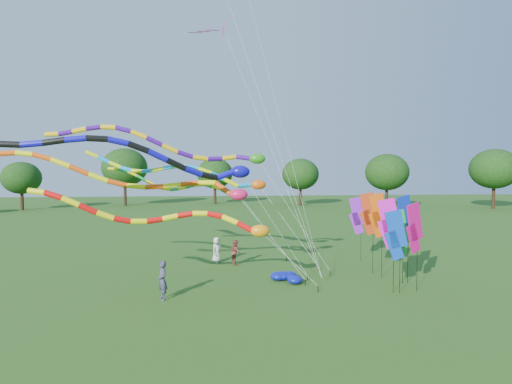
{
  "coord_description": "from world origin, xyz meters",
  "views": [
    {
      "loc": [
        -3.13,
        -17.6,
        5.99
      ],
      "look_at": [
        -0.88,
        4.96,
        4.8
      ],
      "focal_mm": 30.0,
      "sensor_mm": 36.0,
      "label": 1
    }
  ],
  "objects": [
    {
      "name": "banner_pole_orange",
      "position": [
        5.86,
        4.99,
        3.47
      ],
      "size": [
        1.16,
        0.1,
        4.73
      ],
      "rotation": [
        0.0,
        0.0,
        0.01
      ],
      "color": "black",
      "rests_on": "ground"
    },
    {
      "name": "banner_pole_magenta_a",
      "position": [
        5.34,
        2.27,
        3.37
      ],
      "size": [
        1.11,
        0.49,
        4.63
      ],
      "rotation": [
        0.0,
        0.0,
        -0.37
      ],
      "color": "black",
      "rests_on": "ground"
    },
    {
      "name": "tube_kite_cyan",
      "position": [
        -4.62,
        9.11,
        5.74
      ],
      "size": [
        14.22,
        4.74,
        7.75
      ],
      "rotation": [
        0.0,
        0.0,
        -0.28
      ],
      "color": "black",
      "rests_on": "ground"
    },
    {
      "name": "banner_pole_magenta_b",
      "position": [
        6.6,
        2.21,
        3.15
      ],
      "size": [
        1.09,
        0.55,
        4.41
      ],
      "rotation": [
        0.0,
        0.0,
        0.42
      ],
      "color": "black",
      "rests_on": "ground"
    },
    {
      "name": "banner_pole_violet",
      "position": [
        6.24,
        9.43,
        2.98
      ],
      "size": [
        1.13,
        0.42,
        4.24
      ],
      "rotation": [
        0.0,
        0.0,
        -0.3
      ],
      "color": "black",
      "rests_on": "ground"
    },
    {
      "name": "tube_kite_green",
      "position": [
        -4.84,
        11.99,
        4.82
      ],
      "size": [
        12.02,
        3.98,
        6.7
      ],
      "rotation": [
        0.0,
        0.0,
        -0.31
      ],
      "color": "black",
      "rests_on": "ground"
    },
    {
      "name": "tube_kite_orange",
      "position": [
        -6.76,
        4.93,
        5.5
      ],
      "size": [
        16.19,
        1.97,
        7.6
      ],
      "rotation": [
        0.0,
        0.0,
        -0.13
      ],
      "color": "black",
      "rests_on": "ground"
    },
    {
      "name": "tube_kite_blue",
      "position": [
        -6.07,
        2.32,
        6.51
      ],
      "size": [
        15.27,
        4.22,
        8.14
      ],
      "rotation": [
        0.0,
        0.0,
        0.29
      ],
      "color": "black",
      "rests_on": "ground"
    },
    {
      "name": "banner_pole_blue_a",
      "position": [
        5.58,
        2.06,
        2.84
      ],
      "size": [
        1.16,
        0.16,
        4.1
      ],
      "rotation": [
        0.0,
        0.0,
        -0.06
      ],
      "color": "black",
      "rests_on": "ground"
    },
    {
      "name": "person_b",
      "position": [
        -5.5,
        2.14,
        0.9
      ],
      "size": [
        0.67,
        0.78,
        1.8
      ],
      "primitive_type": "imported",
      "rotation": [
        0.0,
        0.0,
        -1.12
      ],
      "color": "#3A3E52",
      "rests_on": "ground"
    },
    {
      "name": "blue_nylon_heap",
      "position": [
        0.77,
        4.48,
        0.2
      ],
      "size": [
        1.58,
        1.51,
        0.44
      ],
      "color": "#0C169D",
      "rests_on": "ground"
    },
    {
      "name": "banner_pole_blue_b",
      "position": [
        6.87,
        3.82,
        3.42
      ],
      "size": [
        1.13,
        0.42,
        4.69
      ],
      "rotation": [
        0.0,
        0.0,
        0.3
      ],
      "color": "black",
      "rests_on": "ground"
    },
    {
      "name": "delta_kite_high_c",
      "position": [
        -2.46,
        11.14,
        15.33
      ],
      "size": [
        7.22,
        7.86,
        17.38
      ],
      "rotation": [
        0.0,
        0.0,
        0.03
      ],
      "color": "black",
      "rests_on": "ground"
    },
    {
      "name": "banner_pole_green",
      "position": [
        6.5,
        3.73,
        2.68
      ],
      "size": [
        1.16,
        0.09,
        3.94
      ],
      "rotation": [
        0.0,
        0.0,
        0.01
      ],
      "color": "black",
      "rests_on": "ground"
    },
    {
      "name": "person_a",
      "position": [
        -2.95,
        9.78,
        0.82
      ],
      "size": [
        0.89,
        0.96,
        1.64
      ],
      "primitive_type": "imported",
      "rotation": [
        0.0,
        0.0,
        0.95
      ],
      "color": "silver",
      "rests_on": "ground"
    },
    {
      "name": "tube_kite_purple",
      "position": [
        -4.95,
        5.9,
        7.19
      ],
      "size": [
        15.28,
        1.19,
        8.95
      ],
      "rotation": [
        0.0,
        0.0,
        -0.04
      ],
      "color": "black",
      "rests_on": "ground"
    },
    {
      "name": "tree_ring",
      "position": [
        1.21,
        -4.84,
        5.4
      ],
      "size": [
        120.8,
        117.15,
        9.47
      ],
      "color": "#382314",
      "rests_on": "ground"
    },
    {
      "name": "ground",
      "position": [
        0.0,
        0.0,
        0.0
      ],
      "size": [
        160.0,
        160.0,
        0.0
      ],
      "primitive_type": "plane",
      "color": "#265717",
      "rests_on": "ground"
    },
    {
      "name": "person_c",
      "position": [
        -1.76,
        9.07,
        0.78
      ],
      "size": [
        0.7,
        0.84,
        1.57
      ],
      "primitive_type": "imported",
      "rotation": [
        0.0,
        0.0,
        1.72
      ],
      "color": "brown",
      "rests_on": "ground"
    },
    {
      "name": "tube_kite_red",
      "position": [
        -4.7,
        2.88,
        3.66
      ],
      "size": [
        13.16,
        1.2,
        5.7
      ],
      "rotation": [
        0.0,
        0.0,
        -0.02
      ],
      "color": "black",
      "rests_on": "ground"
    },
    {
      "name": "banner_pole_red",
      "position": [
        5.76,
        6.07,
        3.45
      ],
      "size": [
        1.16,
        0.25,
        4.72
      ],
      "rotation": [
        0.0,
        0.0,
        -0.15
      ],
      "color": "black",
      "rests_on": "ground"
    }
  ]
}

